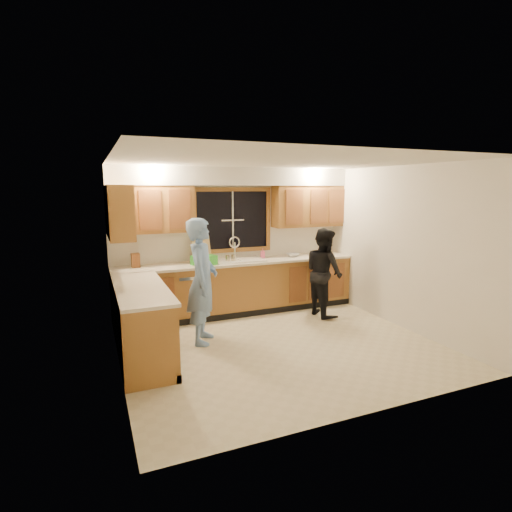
{
  "coord_description": "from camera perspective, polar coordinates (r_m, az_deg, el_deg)",
  "views": [
    {
      "loc": [
        -2.33,
        -4.75,
        2.16
      ],
      "look_at": [
        -0.07,
        0.65,
        1.16
      ],
      "focal_mm": 28.0,
      "sensor_mm": 36.0,
      "label": 1
    }
  ],
  "objects": [
    {
      "name": "soffit",
      "position": [
        6.89,
        -2.96,
        11.27
      ],
      "size": [
        4.2,
        0.35,
        0.3
      ],
      "primitive_type": "cube",
      "color": "silver",
      "rests_on": "wall_back"
    },
    {
      "name": "upper_cabinets_return",
      "position": [
        5.9,
        -18.91,
        5.93
      ],
      "size": [
        0.33,
        0.9,
        0.75
      ],
      "primitive_type": "cube",
      "color": "#A36B2F",
      "rests_on": "wall_left"
    },
    {
      "name": "cutting_board",
      "position": [
        6.84,
        -7.81,
        1.02
      ],
      "size": [
        0.34,
        0.17,
        0.43
      ],
      "primitive_type": "cube",
      "rotation": [
        -0.21,
        0.0,
        0.18
      ],
      "color": "tan",
      "rests_on": "countertop_back"
    },
    {
      "name": "upper_cabinets_left",
      "position": [
        6.56,
        -14.82,
        6.46
      ],
      "size": [
        1.35,
        0.33,
        0.75
      ],
      "primitive_type": "cube",
      "color": "#A36B2F",
      "rests_on": "wall_back"
    },
    {
      "name": "base_cabinets_left",
      "position": [
        5.41,
        -16.08,
        -9.21
      ],
      "size": [
        0.6,
        1.9,
        0.88
      ],
      "primitive_type": "cube",
      "color": "#A36B2F",
      "rests_on": "ground"
    },
    {
      "name": "sink",
      "position": [
        6.89,
        -2.51,
        -1.14
      ],
      "size": [
        0.86,
        0.52,
        0.57
      ],
      "color": "white",
      "rests_on": "countertop_back"
    },
    {
      "name": "soap_bottle",
      "position": [
        7.15,
        0.96,
        0.39
      ],
      "size": [
        0.09,
        0.1,
        0.17
      ],
      "primitive_type": "imported",
      "rotation": [
        0.0,
        0.0,
        -0.28
      ],
      "color": "#F15B8A",
      "rests_on": "countertop_back"
    },
    {
      "name": "can_right",
      "position": [
        6.76,
        -3.26,
        -0.35
      ],
      "size": [
        0.08,
        0.08,
        0.12
      ],
      "primitive_type": "cylinder",
      "rotation": [
        0.0,
        0.0,
        0.18
      ],
      "color": "#BBB190",
      "rests_on": "countertop_back"
    },
    {
      "name": "base_cabinets_back",
      "position": [
        6.98,
        -2.47,
        -4.57
      ],
      "size": [
        4.2,
        0.6,
        0.88
      ],
      "primitive_type": "cube",
      "color": "#A36B2F",
      "rests_on": "ground"
    },
    {
      "name": "wall_right",
      "position": [
        6.56,
        20.1,
        1.14
      ],
      "size": [
        0.0,
        3.8,
        3.8
      ],
      "primitive_type": "plane",
      "rotation": [
        1.57,
        0.0,
        -1.57
      ],
      "color": "white",
      "rests_on": "ground"
    },
    {
      "name": "knife_block",
      "position": [
        6.57,
        -16.83,
        -0.59
      ],
      "size": [
        0.13,
        0.11,
        0.23
      ],
      "primitive_type": "cube",
      "rotation": [
        0.0,
        0.0,
        0.08
      ],
      "color": "brown",
      "rests_on": "countertop_back"
    },
    {
      "name": "countertop_left",
      "position": [
        5.29,
        -16.15,
        -4.47
      ],
      "size": [
        0.63,
        1.9,
        0.04
      ],
      "primitive_type": "cube",
      "color": "beige",
      "rests_on": "base_cabinets_left"
    },
    {
      "name": "stove",
      "position": [
        4.87,
        -15.27,
        -11.18
      ],
      "size": [
        0.58,
        0.75,
        0.9
      ],
      "primitive_type": "cube",
      "color": "silver",
      "rests_on": "floor"
    },
    {
      "name": "bowl",
      "position": [
        7.34,
        5.28,
        0.16
      ],
      "size": [
        0.27,
        0.27,
        0.06
      ],
      "primitive_type": "imported",
      "rotation": [
        0.0,
        0.0,
        -0.13
      ],
      "color": "silver",
      "rests_on": "countertop_back"
    },
    {
      "name": "can_left",
      "position": [
        6.73,
        -4.09,
        -0.41
      ],
      "size": [
        0.08,
        0.08,
        0.12
      ],
      "primitive_type": "cylinder",
      "rotation": [
        0.0,
        0.0,
        0.28
      ],
      "color": "#BBB190",
      "rests_on": "countertop_back"
    },
    {
      "name": "dishwasher",
      "position": [
        6.75,
        -9.26,
        -5.46
      ],
      "size": [
        0.6,
        0.56,
        0.82
      ],
      "primitive_type": "cube",
      "color": "silver",
      "rests_on": "floor"
    },
    {
      "name": "countertop_back",
      "position": [
        6.87,
        -2.46,
        -0.88
      ],
      "size": [
        4.2,
        0.63,
        0.04
      ],
      "primitive_type": "cube",
      "color": "beige",
      "rests_on": "base_cabinets_back"
    },
    {
      "name": "window_frame",
      "position": [
        7.06,
        -3.36,
        5.14
      ],
      "size": [
        1.44,
        0.03,
        1.14
      ],
      "color": "black",
      "rests_on": "wall_back"
    },
    {
      "name": "dish_crate",
      "position": [
        6.56,
        -7.44,
        -0.59
      ],
      "size": [
        0.43,
        0.42,
        0.15
      ],
      "primitive_type": "cube",
      "rotation": [
        0.0,
        0.0,
        0.43
      ],
      "color": "green",
      "rests_on": "countertop_back"
    },
    {
      "name": "woman",
      "position": [
        6.87,
        9.68,
        -2.28
      ],
      "size": [
        0.57,
        0.73,
        1.5
      ],
      "primitive_type": "imported",
      "rotation": [
        0.0,
        0.0,
        1.58
      ],
      "color": "black",
      "rests_on": "floor"
    },
    {
      "name": "upper_cabinets_right",
      "position": [
        7.51,
        7.42,
        7.06
      ],
      "size": [
        1.35,
        0.33,
        0.75
      ],
      "primitive_type": "cube",
      "color": "#A36B2F",
      "rests_on": "wall_back"
    },
    {
      "name": "floor",
      "position": [
        5.72,
        3.25,
        -12.5
      ],
      "size": [
        4.2,
        4.2,
        0.0
      ],
      "primitive_type": "plane",
      "color": "beige",
      "rests_on": "ground"
    },
    {
      "name": "man",
      "position": [
        5.61,
        -7.69,
        -3.57
      ],
      "size": [
        0.64,
        0.76,
        1.76
      ],
      "primitive_type": "imported",
      "rotation": [
        0.0,
        0.0,
        1.16
      ],
      "color": "#719AD6",
      "rests_on": "floor"
    },
    {
      "name": "wall_back",
      "position": [
        7.11,
        -3.36,
        2.33
      ],
      "size": [
        4.2,
        0.0,
        4.2
      ],
      "primitive_type": "plane",
      "rotation": [
        1.57,
        0.0,
        0.0
      ],
      "color": "white",
      "rests_on": "ground"
    },
    {
      "name": "ceiling",
      "position": [
        5.31,
        3.52,
        13.37
      ],
      "size": [
        4.2,
        4.2,
        0.0
      ],
      "primitive_type": "plane",
      "rotation": [
        3.14,
        0.0,
        0.0
      ],
      "color": "silver"
    },
    {
      "name": "wall_left",
      "position": [
        4.85,
        -19.55,
        -1.67
      ],
      "size": [
        0.0,
        3.8,
        3.8
      ],
      "primitive_type": "plane",
      "rotation": [
        1.57,
        0.0,
        1.57
      ],
      "color": "white",
      "rests_on": "ground"
    }
  ]
}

